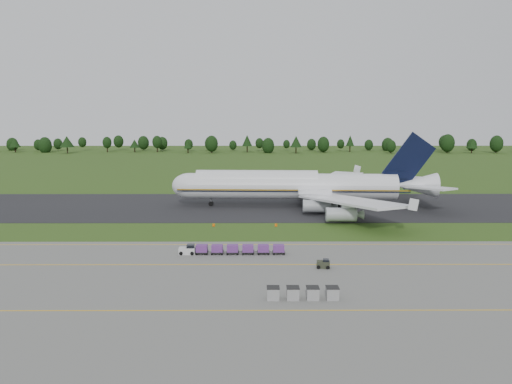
{
  "coord_description": "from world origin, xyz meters",
  "views": [
    {
      "loc": [
        -1.77,
        -94.46,
        21.93
      ],
      "look_at": [
        -1.4,
        2.0,
        7.51
      ],
      "focal_mm": 35.0,
      "sensor_mm": 36.0,
      "label": 1
    }
  ],
  "objects_px": {
    "baggage_train": "(231,249)",
    "uld_row": "(303,293)",
    "utility_cart": "(323,265)",
    "edge_markers": "(245,225)",
    "aircraft": "(297,185)"
  },
  "relations": [
    {
      "from": "utility_cart",
      "to": "edge_markers",
      "type": "bearing_deg",
      "value": 112.92
    },
    {
      "from": "uld_row",
      "to": "baggage_train",
      "type": "bearing_deg",
      "value": 115.54
    },
    {
      "from": "uld_row",
      "to": "utility_cart",
      "type": "bearing_deg",
      "value": 71.54
    },
    {
      "from": "aircraft",
      "to": "edge_markers",
      "type": "relative_size",
      "value": 5.0
    },
    {
      "from": "utility_cart",
      "to": "baggage_train",
      "type": "bearing_deg",
      "value": 151.34
    },
    {
      "from": "uld_row",
      "to": "edge_markers",
      "type": "relative_size",
      "value": 0.66
    },
    {
      "from": "aircraft",
      "to": "uld_row",
      "type": "bearing_deg",
      "value": -94.25
    },
    {
      "from": "aircraft",
      "to": "utility_cart",
      "type": "xyz_separation_m",
      "value": [
        -0.52,
        -51.44,
        -4.73
      ]
    },
    {
      "from": "aircraft",
      "to": "baggage_train",
      "type": "xyz_separation_m",
      "value": [
        -14.47,
        -43.81,
        -4.43
      ]
    },
    {
      "from": "edge_markers",
      "to": "uld_row",
      "type": "bearing_deg",
      "value": -79.28
    },
    {
      "from": "aircraft",
      "to": "baggage_train",
      "type": "distance_m",
      "value": 46.35
    },
    {
      "from": "utility_cart",
      "to": "uld_row",
      "type": "xyz_separation_m",
      "value": [
        -4.24,
        -12.7,
        0.26
      ]
    },
    {
      "from": "utility_cart",
      "to": "uld_row",
      "type": "distance_m",
      "value": 13.4
    },
    {
      "from": "baggage_train",
      "to": "uld_row",
      "type": "relative_size",
      "value": 1.95
    },
    {
      "from": "baggage_train",
      "to": "utility_cart",
      "type": "relative_size",
      "value": 8.36
    }
  ]
}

